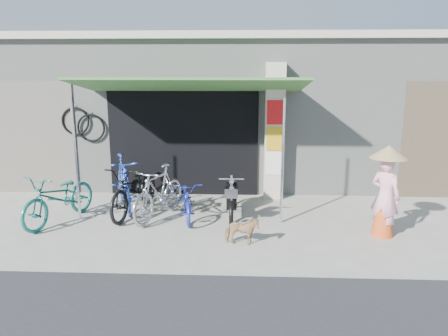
{
  "coord_description": "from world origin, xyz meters",
  "views": [
    {
      "loc": [
        0.17,
        -7.19,
        2.91
      ],
      "look_at": [
        -0.2,
        1.0,
        1.0
      ],
      "focal_mm": 35.0,
      "sensor_mm": 36.0,
      "label": 1
    }
  ],
  "objects_px": {
    "bike_blue": "(124,183)",
    "nun": "(386,191)",
    "bike_navy": "(187,199)",
    "moped": "(232,195)",
    "bike_teal": "(60,197)",
    "bike_black": "(135,189)",
    "street_dog": "(242,231)",
    "bike_silver": "(159,192)"
  },
  "relations": [
    {
      "from": "moped",
      "to": "nun",
      "type": "xyz_separation_m",
      "value": [
        2.68,
        -0.97,
        0.39
      ]
    },
    {
      "from": "bike_blue",
      "to": "bike_black",
      "type": "relative_size",
      "value": 0.94
    },
    {
      "from": "bike_black",
      "to": "bike_silver",
      "type": "relative_size",
      "value": 1.13
    },
    {
      "from": "bike_navy",
      "to": "nun",
      "type": "distance_m",
      "value": 3.65
    },
    {
      "from": "bike_teal",
      "to": "bike_black",
      "type": "xyz_separation_m",
      "value": [
        1.31,
        0.54,
        0.03
      ]
    },
    {
      "from": "bike_teal",
      "to": "nun",
      "type": "xyz_separation_m",
      "value": [
        5.94,
        -0.44,
        0.32
      ]
    },
    {
      "from": "bike_teal",
      "to": "moped",
      "type": "xyz_separation_m",
      "value": [
        3.26,
        0.53,
        -0.07
      ]
    },
    {
      "from": "bike_black",
      "to": "bike_blue",
      "type": "bearing_deg",
      "value": 145.49
    },
    {
      "from": "moped",
      "to": "bike_navy",
      "type": "bearing_deg",
      "value": -166.55
    },
    {
      "from": "bike_black",
      "to": "street_dog",
      "type": "relative_size",
      "value": 3.41
    },
    {
      "from": "bike_blue",
      "to": "bike_silver",
      "type": "height_order",
      "value": "bike_blue"
    },
    {
      "from": "bike_teal",
      "to": "bike_black",
      "type": "height_order",
      "value": "bike_black"
    },
    {
      "from": "street_dog",
      "to": "nun",
      "type": "distance_m",
      "value": 2.6
    },
    {
      "from": "bike_navy",
      "to": "nun",
      "type": "xyz_separation_m",
      "value": [
        3.55,
        -0.75,
        0.41
      ]
    },
    {
      "from": "moped",
      "to": "bike_teal",
      "type": "bearing_deg",
      "value": -171.12
    },
    {
      "from": "bike_teal",
      "to": "bike_silver",
      "type": "distance_m",
      "value": 1.87
    },
    {
      "from": "bike_silver",
      "to": "moped",
      "type": "distance_m",
      "value": 1.44
    },
    {
      "from": "nun",
      "to": "street_dog",
      "type": "bearing_deg",
      "value": 56.11
    },
    {
      "from": "street_dog",
      "to": "nun",
      "type": "height_order",
      "value": "nun"
    },
    {
      "from": "street_dog",
      "to": "moped",
      "type": "bearing_deg",
      "value": 10.18
    },
    {
      "from": "bike_blue",
      "to": "bike_black",
      "type": "xyz_separation_m",
      "value": [
        0.31,
        -0.32,
        -0.04
      ]
    },
    {
      "from": "bike_silver",
      "to": "bike_navy",
      "type": "bearing_deg",
      "value": 23.86
    },
    {
      "from": "bike_navy",
      "to": "moped",
      "type": "distance_m",
      "value": 0.9
    },
    {
      "from": "bike_silver",
      "to": "nun",
      "type": "bearing_deg",
      "value": 11.57
    },
    {
      "from": "bike_blue",
      "to": "bike_black",
      "type": "height_order",
      "value": "bike_blue"
    },
    {
      "from": "moped",
      "to": "nun",
      "type": "relative_size",
      "value": 1.0
    },
    {
      "from": "bike_silver",
      "to": "moped",
      "type": "xyz_separation_m",
      "value": [
        1.42,
        0.23,
        -0.11
      ]
    },
    {
      "from": "bike_silver",
      "to": "nun",
      "type": "xyz_separation_m",
      "value": [
        4.1,
        -0.73,
        0.29
      ]
    },
    {
      "from": "bike_blue",
      "to": "nun",
      "type": "bearing_deg",
      "value": -36.81
    },
    {
      "from": "bike_silver",
      "to": "moped",
      "type": "height_order",
      "value": "bike_silver"
    },
    {
      "from": "street_dog",
      "to": "bike_blue",
      "type": "bearing_deg",
      "value": 55.89
    },
    {
      "from": "nun",
      "to": "bike_teal",
      "type": "bearing_deg",
      "value": 39.82
    },
    {
      "from": "bike_navy",
      "to": "street_dog",
      "type": "xyz_separation_m",
      "value": [
        1.07,
        -1.28,
        -0.16
      ]
    },
    {
      "from": "bike_blue",
      "to": "bike_navy",
      "type": "bearing_deg",
      "value": -43.49
    },
    {
      "from": "bike_silver",
      "to": "nun",
      "type": "relative_size",
      "value": 1.08
    },
    {
      "from": "bike_teal",
      "to": "bike_navy",
      "type": "distance_m",
      "value": 2.41
    },
    {
      "from": "bike_black",
      "to": "moped",
      "type": "distance_m",
      "value": 1.95
    },
    {
      "from": "bike_silver",
      "to": "street_dog",
      "type": "relative_size",
      "value": 3.02
    },
    {
      "from": "bike_navy",
      "to": "bike_teal",
      "type": "bearing_deg",
      "value": 176.75
    },
    {
      "from": "street_dog",
      "to": "moped",
      "type": "xyz_separation_m",
      "value": [
        -0.2,
        1.5,
        0.17
      ]
    },
    {
      "from": "bike_teal",
      "to": "bike_navy",
      "type": "height_order",
      "value": "bike_teal"
    },
    {
      "from": "bike_silver",
      "to": "bike_navy",
      "type": "distance_m",
      "value": 0.56
    }
  ]
}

